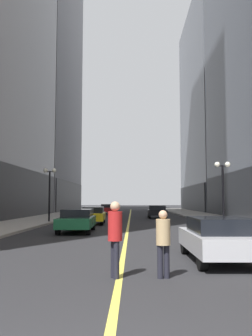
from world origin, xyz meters
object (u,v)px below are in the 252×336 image
Objects in this scene: car_green at (77,220)px; car_yellow at (94,215)px; car_black at (157,211)px; pedestrian_in_tan_trench at (163,239)px; street_lamp_right_mid at (223,179)px; car_silver at (219,237)px; street_lamp_left_far at (50,183)px; pedestrian_in_red_jacket at (115,233)px; car_red at (108,209)px.

car_yellow is at bearing 88.53° from car_green.
car_black is at bearing 60.03° from car_yellow.
pedestrian_in_tan_trench is 16.77m from street_lamp_right_mid.
street_lamp_left_far is (-9.32, 18.08, 2.54)m from car_silver.
street_lamp_left_far reaches higher than car_yellow.
car_silver is 0.94× the size of car_yellow.
car_yellow is 4.61m from street_lamp_left_far.
car_silver is 3.87m from pedestrian_in_red_jacket.
street_lamp_right_mid is at bearing -75.01° from car_black.
car_silver and car_green have the same top height.
street_lamp_right_mid is at bearing -68.59° from car_red.
car_yellow is 20.26m from car_red.
car_green and car_red have the same top height.
pedestrian_in_tan_trench is at bearing 1.17° from pedestrian_in_red_jacket.
pedestrian_in_red_jacket is at bearing -82.38° from car_yellow.
pedestrian_in_red_jacket is at bearing -85.85° from car_red.
car_yellow and car_black have the same top height.
pedestrian_in_red_jacket is (-3.03, -2.39, 0.34)m from car_silver.
street_lamp_left_far is at bearing 164.18° from car_yellow.
car_red is 39.86m from pedestrian_in_tan_trench.
pedestrian_in_tan_trench is at bearing -128.49° from car_silver.
car_red is 19.67m from street_lamp_left_far.
car_green is 17.65m from car_black.
pedestrian_in_tan_trench reaches higher than car_yellow.
car_silver is 0.96× the size of street_lamp_left_far.
street_lamp_left_far reaches higher than car_green.
car_silver is at bearing -81.00° from car_red.
street_lamp_left_far is (-7.44, 20.44, 2.33)m from pedestrian_in_tan_trench.
street_lamp_left_far reaches higher than pedestrian_in_tan_trench.
pedestrian_in_tan_trench is (4.03, -39.65, 0.20)m from car_red.
car_black is 29.06m from pedestrian_in_tan_trench.
street_lamp_right_mid reaches higher than car_silver.
car_red is 2.65× the size of pedestrian_in_red_jacket.
car_red is at bearing 90.80° from car_yellow.
car_black is at bearing 42.82° from street_lamp_left_far.
car_silver is 2.65× the size of pedestrian_in_tan_trench.
car_silver is 3.03m from pedestrian_in_tan_trench.
car_green is 10.21m from street_lamp_right_mid.
car_red is (-0.28, 20.26, 0.00)m from car_yellow.
car_green is 1.06× the size of car_yellow.
car_red is at bearing 111.41° from street_lamp_right_mid.
car_green is (-5.81, 9.95, 0.00)m from car_silver.
street_lamp_right_mid is at bearing 67.55° from pedestrian_in_red_jacket.
car_yellow is at bearing 97.62° from pedestrian_in_red_jacket.
pedestrian_in_red_jacket is 17.17m from street_lamp_right_mid.
car_black is 13.99m from street_lamp_right_mid.
pedestrian_in_tan_trench is 0.88× the size of pedestrian_in_red_jacket.
car_silver is at bearing 38.27° from pedestrian_in_red_jacket.
street_lamp_left_far and street_lamp_right_mid have the same top height.
car_green is 12.65m from pedestrian_in_red_jacket.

